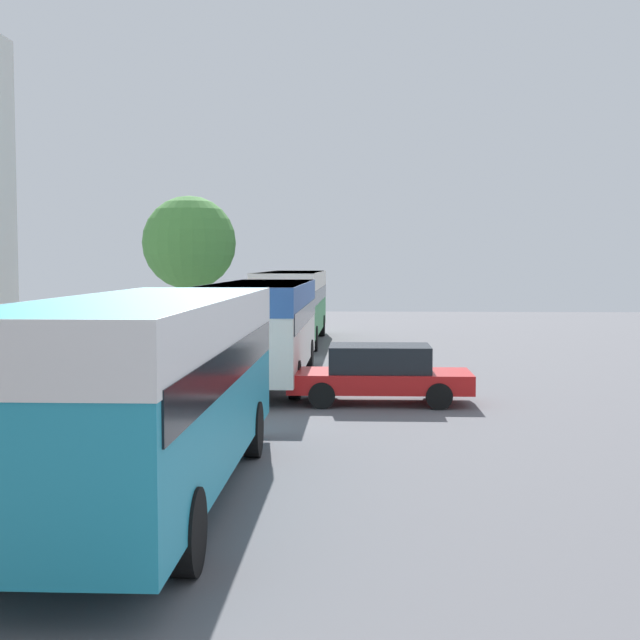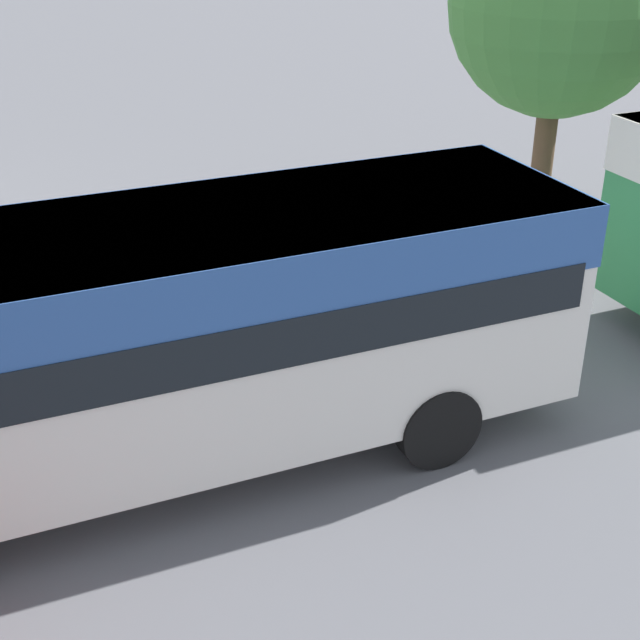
{
  "view_description": "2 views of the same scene",
  "coord_description": "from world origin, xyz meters",
  "px_view_note": "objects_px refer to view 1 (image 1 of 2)",
  "views": [
    {
      "loc": [
        1.2,
        -2.87,
        3.51
      ],
      "look_at": [
        -0.06,
        24.9,
        1.69
      ],
      "focal_mm": 50.0,
      "sensor_mm": 36.0,
      "label": 1
    },
    {
      "loc": [
        6.75,
        21.2,
        6.13
      ],
      "look_at": [
        -0.81,
        24.41,
        1.94
      ],
      "focal_mm": 50.0,
      "sensor_mm": 36.0,
      "label": 2
    }
  ],
  "objects_px": {
    "car_crossing": "(380,373)",
    "pedestrian_near_curb": "(37,399)",
    "bus_third_in_line": "(293,297)",
    "bus_lead": "(148,369)",
    "bus_following": "(263,318)",
    "pedestrian_walking_away": "(150,350)"
  },
  "relations": [
    {
      "from": "bus_lead",
      "to": "bus_third_in_line",
      "type": "height_order",
      "value": "bus_third_in_line"
    },
    {
      "from": "bus_lead",
      "to": "bus_third_in_line",
      "type": "distance_m",
      "value": 25.6
    },
    {
      "from": "car_crossing",
      "to": "pedestrian_near_curb",
      "type": "relative_size",
      "value": 2.63
    },
    {
      "from": "pedestrian_near_curb",
      "to": "bus_lead",
      "type": "bearing_deg",
      "value": -47.15
    },
    {
      "from": "bus_lead",
      "to": "car_crossing",
      "type": "relative_size",
      "value": 2.19
    },
    {
      "from": "car_crossing",
      "to": "bus_lead",
      "type": "bearing_deg",
      "value": -21.08
    },
    {
      "from": "bus_lead",
      "to": "bus_following",
      "type": "xyz_separation_m",
      "value": [
        0.26,
        12.83,
        -0.05
      ]
    },
    {
      "from": "bus_third_in_line",
      "to": "car_crossing",
      "type": "distance_m",
      "value": 16.75
    },
    {
      "from": "bus_third_in_line",
      "to": "pedestrian_near_curb",
      "type": "relative_size",
      "value": 6.74
    },
    {
      "from": "bus_lead",
      "to": "pedestrian_walking_away",
      "type": "distance_m",
      "value": 12.85
    },
    {
      "from": "pedestrian_walking_away",
      "to": "bus_lead",
      "type": "bearing_deg",
      "value": -76.62
    },
    {
      "from": "bus_lead",
      "to": "pedestrian_walking_away",
      "type": "xyz_separation_m",
      "value": [
        -2.96,
        12.46,
        -0.96
      ]
    },
    {
      "from": "pedestrian_near_curb",
      "to": "pedestrian_walking_away",
      "type": "distance_m",
      "value": 9.49
    },
    {
      "from": "bus_lead",
      "to": "pedestrian_near_curb",
      "type": "relative_size",
      "value": 5.77
    },
    {
      "from": "car_crossing",
      "to": "pedestrian_near_curb",
      "type": "bearing_deg",
      "value": -45.26
    },
    {
      "from": "bus_lead",
      "to": "bus_following",
      "type": "bearing_deg",
      "value": 88.82
    },
    {
      "from": "bus_following",
      "to": "car_crossing",
      "type": "xyz_separation_m",
      "value": [
        3.3,
        -3.58,
        -1.14
      ]
    },
    {
      "from": "bus_following",
      "to": "pedestrian_near_curb",
      "type": "bearing_deg",
      "value": -107.08
    },
    {
      "from": "bus_following",
      "to": "car_crossing",
      "type": "bearing_deg",
      "value": -47.36
    },
    {
      "from": "bus_following",
      "to": "car_crossing",
      "type": "relative_size",
      "value": 2.18
    },
    {
      "from": "bus_third_in_line",
      "to": "pedestrian_near_curb",
      "type": "height_order",
      "value": "bus_third_in_line"
    },
    {
      "from": "pedestrian_near_curb",
      "to": "car_crossing",
      "type": "bearing_deg",
      "value": 44.74
    }
  ]
}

